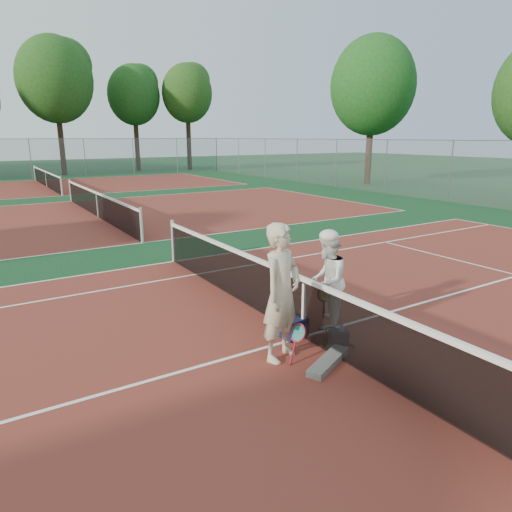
{
  "coord_description": "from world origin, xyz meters",
  "views": [
    {
      "loc": [
        -4.29,
        -5.41,
        3.17
      ],
      "look_at": [
        0.0,
        1.44,
        1.05
      ],
      "focal_mm": 32.0,
      "sensor_mm": 36.0,
      "label": 1
    }
  ],
  "objects_px": {
    "sports_bag_navy": "(294,328)",
    "water_bottle": "(341,336)",
    "player_a": "(282,293)",
    "sports_bag_purple": "(338,337)",
    "racket_red": "(297,342)",
    "net_main": "(304,308)",
    "racket_spare": "(333,334)",
    "racket_black_held": "(324,304)",
    "player_b": "(327,281)"
  },
  "relations": [
    {
      "from": "sports_bag_navy",
      "to": "water_bottle",
      "type": "xyz_separation_m",
      "value": [
        0.46,
        -0.62,
        -0.01
      ]
    },
    {
      "from": "player_a",
      "to": "water_bottle",
      "type": "height_order",
      "value": "player_a"
    },
    {
      "from": "sports_bag_purple",
      "to": "water_bottle",
      "type": "xyz_separation_m",
      "value": [
        0.02,
        -0.04,
        0.04
      ]
    },
    {
      "from": "player_a",
      "to": "sports_bag_purple",
      "type": "relative_size",
      "value": 7.17
    },
    {
      "from": "sports_bag_purple",
      "to": "water_bottle",
      "type": "bearing_deg",
      "value": -56.47
    },
    {
      "from": "racket_red",
      "to": "sports_bag_purple",
      "type": "xyz_separation_m",
      "value": [
        0.84,
        0.04,
        -0.15
      ]
    },
    {
      "from": "net_main",
      "to": "water_bottle",
      "type": "bearing_deg",
      "value": -57.75
    },
    {
      "from": "racket_red",
      "to": "racket_spare",
      "type": "xyz_separation_m",
      "value": [
        0.92,
        0.25,
        -0.19
      ]
    },
    {
      "from": "net_main",
      "to": "racket_black_held",
      "type": "bearing_deg",
      "value": 27.84
    },
    {
      "from": "racket_black_held",
      "to": "racket_spare",
      "type": "relative_size",
      "value": 0.99
    },
    {
      "from": "player_b",
      "to": "racket_spare",
      "type": "bearing_deg",
      "value": 23.05
    },
    {
      "from": "player_a",
      "to": "racket_red",
      "type": "bearing_deg",
      "value": -64.79
    },
    {
      "from": "racket_red",
      "to": "sports_bag_navy",
      "type": "distance_m",
      "value": 0.75
    },
    {
      "from": "player_b",
      "to": "sports_bag_purple",
      "type": "bearing_deg",
      "value": 24.35
    },
    {
      "from": "player_b",
      "to": "racket_black_held",
      "type": "bearing_deg",
      "value": -163.13
    },
    {
      "from": "racket_black_held",
      "to": "racket_spare",
      "type": "height_order",
      "value": "racket_black_held"
    },
    {
      "from": "net_main",
      "to": "sports_bag_purple",
      "type": "relative_size",
      "value": 38.88
    },
    {
      "from": "player_a",
      "to": "racket_spare",
      "type": "bearing_deg",
      "value": -17.93
    },
    {
      "from": "racket_spare",
      "to": "sports_bag_purple",
      "type": "relative_size",
      "value": 2.1
    },
    {
      "from": "sports_bag_navy",
      "to": "sports_bag_purple",
      "type": "xyz_separation_m",
      "value": [
        0.44,
        -0.58,
        -0.05
      ]
    },
    {
      "from": "racket_red",
      "to": "racket_black_held",
      "type": "height_order",
      "value": "racket_black_held"
    },
    {
      "from": "player_a",
      "to": "player_b",
      "type": "bearing_deg",
      "value": 0.04
    },
    {
      "from": "racket_spare",
      "to": "sports_bag_navy",
      "type": "height_order",
      "value": "sports_bag_navy"
    },
    {
      "from": "player_a",
      "to": "water_bottle",
      "type": "bearing_deg",
      "value": -30.91
    },
    {
      "from": "player_a",
      "to": "sports_bag_navy",
      "type": "relative_size",
      "value": 4.95
    },
    {
      "from": "net_main",
      "to": "racket_red",
      "type": "xyz_separation_m",
      "value": [
        -0.53,
        -0.54,
        -0.25
      ]
    },
    {
      "from": "racket_black_held",
      "to": "sports_bag_navy",
      "type": "xyz_separation_m",
      "value": [
        -0.89,
        -0.32,
        -0.13
      ]
    },
    {
      "from": "player_a",
      "to": "racket_red",
      "type": "height_order",
      "value": "player_a"
    },
    {
      "from": "racket_black_held",
      "to": "sports_bag_purple",
      "type": "relative_size",
      "value": 2.09
    },
    {
      "from": "racket_red",
      "to": "player_a",
      "type": "bearing_deg",
      "value": 109.31
    },
    {
      "from": "racket_red",
      "to": "sports_bag_purple",
      "type": "height_order",
      "value": "racket_red"
    },
    {
      "from": "sports_bag_navy",
      "to": "sports_bag_purple",
      "type": "relative_size",
      "value": 1.45
    },
    {
      "from": "player_b",
      "to": "racket_black_held",
      "type": "xyz_separation_m",
      "value": [
        0.15,
        0.24,
        -0.52
      ]
    },
    {
      "from": "racket_red",
      "to": "sports_bag_navy",
      "type": "xyz_separation_m",
      "value": [
        0.41,
        0.62,
        -0.1
      ]
    },
    {
      "from": "player_a",
      "to": "racket_spare",
      "type": "distance_m",
      "value": 1.45
    },
    {
      "from": "sports_bag_navy",
      "to": "sports_bag_purple",
      "type": "distance_m",
      "value": 0.73
    },
    {
      "from": "net_main",
      "to": "player_b",
      "type": "xyz_separation_m",
      "value": [
        0.62,
        0.17,
        0.31
      ]
    },
    {
      "from": "player_b",
      "to": "sports_bag_navy",
      "type": "height_order",
      "value": "player_b"
    },
    {
      "from": "water_bottle",
      "to": "net_main",
      "type": "bearing_deg",
      "value": 122.25
    },
    {
      "from": "racket_red",
      "to": "racket_black_held",
      "type": "xyz_separation_m",
      "value": [
        1.3,
        0.95,
        0.03
      ]
    },
    {
      "from": "player_b",
      "to": "sports_bag_purple",
      "type": "distance_m",
      "value": 1.02
    },
    {
      "from": "player_b",
      "to": "player_a",
      "type": "bearing_deg",
      "value": -18.71
    },
    {
      "from": "racket_black_held",
      "to": "racket_spare",
      "type": "distance_m",
      "value": 0.82
    },
    {
      "from": "player_a",
      "to": "racket_black_held",
      "type": "height_order",
      "value": "player_a"
    },
    {
      "from": "racket_black_held",
      "to": "sports_bag_navy",
      "type": "height_order",
      "value": "racket_black_held"
    },
    {
      "from": "water_bottle",
      "to": "racket_spare",
      "type": "bearing_deg",
      "value": 76.61
    },
    {
      "from": "net_main",
      "to": "racket_black_held",
      "type": "relative_size",
      "value": 18.58
    },
    {
      "from": "player_a",
      "to": "sports_bag_navy",
      "type": "distance_m",
      "value": 1.13
    },
    {
      "from": "net_main",
      "to": "racket_black_held",
      "type": "xyz_separation_m",
      "value": [
        0.77,
        0.41,
        -0.21
      ]
    },
    {
      "from": "racket_spare",
      "to": "water_bottle",
      "type": "relative_size",
      "value": 1.98
    }
  ]
}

